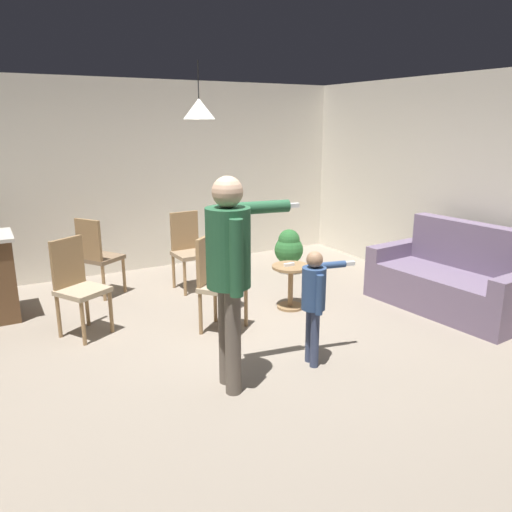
{
  "coord_description": "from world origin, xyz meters",
  "views": [
    {
      "loc": [
        -2.08,
        -3.95,
        2.14
      ],
      "look_at": [
        -0.04,
        -0.28,
        1.0
      ],
      "focal_mm": 35.13,
      "sensor_mm": 36.0,
      "label": 1
    }
  ],
  "objects_px": {
    "dining_chair_near_wall": "(97,254)",
    "potted_plant_corner": "(289,249)",
    "person_child": "(315,295)",
    "spare_remote_on_table": "(289,265)",
    "dining_chair_by_counter": "(189,248)",
    "couch_floral": "(451,281)",
    "person_adult": "(230,261)",
    "dining_chair_spare": "(77,283)",
    "dining_chair_centre_back": "(217,280)",
    "side_table_by_couch": "(291,281)"
  },
  "relations": [
    {
      "from": "dining_chair_centre_back",
      "to": "person_child",
      "type": "bearing_deg",
      "value": 69.95
    },
    {
      "from": "dining_chair_by_counter",
      "to": "dining_chair_near_wall",
      "type": "distance_m",
      "value": 1.14
    },
    {
      "from": "dining_chair_centre_back",
      "to": "side_table_by_couch",
      "type": "bearing_deg",
      "value": 147.67
    },
    {
      "from": "person_adult",
      "to": "potted_plant_corner",
      "type": "height_order",
      "value": "person_adult"
    },
    {
      "from": "person_child",
      "to": "dining_chair_spare",
      "type": "xyz_separation_m",
      "value": [
        -1.71,
        1.72,
        -0.11
      ]
    },
    {
      "from": "side_table_by_couch",
      "to": "dining_chair_centre_back",
      "type": "bearing_deg",
      "value": -171.65
    },
    {
      "from": "person_child",
      "to": "potted_plant_corner",
      "type": "height_order",
      "value": "person_child"
    },
    {
      "from": "person_child",
      "to": "spare_remote_on_table",
      "type": "relative_size",
      "value": 8.13
    },
    {
      "from": "couch_floral",
      "to": "dining_chair_spare",
      "type": "xyz_separation_m",
      "value": [
        -3.92,
        1.35,
        0.21
      ]
    },
    {
      "from": "dining_chair_near_wall",
      "to": "spare_remote_on_table",
      "type": "bearing_deg",
      "value": 16.78
    },
    {
      "from": "dining_chair_near_wall",
      "to": "potted_plant_corner",
      "type": "distance_m",
      "value": 2.65
    },
    {
      "from": "person_child",
      "to": "dining_chair_spare",
      "type": "bearing_deg",
      "value": -123.49
    },
    {
      "from": "dining_chair_centre_back",
      "to": "spare_remote_on_table",
      "type": "relative_size",
      "value": 7.69
    },
    {
      "from": "couch_floral",
      "to": "person_adult",
      "type": "relative_size",
      "value": 1.07
    },
    {
      "from": "person_child",
      "to": "spare_remote_on_table",
      "type": "bearing_deg",
      "value": 168.18
    },
    {
      "from": "side_table_by_couch",
      "to": "dining_chair_near_wall",
      "type": "bearing_deg",
      "value": 140.97
    },
    {
      "from": "person_child",
      "to": "dining_chair_by_counter",
      "type": "distance_m",
      "value": 2.56
    },
    {
      "from": "side_table_by_couch",
      "to": "dining_chair_near_wall",
      "type": "relative_size",
      "value": 0.52
    },
    {
      "from": "potted_plant_corner",
      "to": "dining_chair_centre_back",
      "type": "bearing_deg",
      "value": -142.18
    },
    {
      "from": "side_table_by_couch",
      "to": "person_child",
      "type": "height_order",
      "value": "person_child"
    },
    {
      "from": "dining_chair_near_wall",
      "to": "potted_plant_corner",
      "type": "relative_size",
      "value": 1.57
    },
    {
      "from": "potted_plant_corner",
      "to": "spare_remote_on_table",
      "type": "relative_size",
      "value": 4.9
    },
    {
      "from": "person_adult",
      "to": "dining_chair_by_counter",
      "type": "height_order",
      "value": "person_adult"
    },
    {
      "from": "dining_chair_centre_back",
      "to": "spare_remote_on_table",
      "type": "xyz_separation_m",
      "value": [
        0.98,
        0.14,
        -0.01
      ]
    },
    {
      "from": "dining_chair_near_wall",
      "to": "potted_plant_corner",
      "type": "xyz_separation_m",
      "value": [
        2.63,
        -0.29,
        -0.19
      ]
    },
    {
      "from": "person_adult",
      "to": "person_child",
      "type": "relative_size",
      "value": 1.65
    },
    {
      "from": "side_table_by_couch",
      "to": "dining_chair_centre_back",
      "type": "xyz_separation_m",
      "value": [
        -1.01,
        -0.15,
        0.22
      ]
    },
    {
      "from": "person_child",
      "to": "side_table_by_couch",
      "type": "bearing_deg",
      "value": 167.18
    },
    {
      "from": "couch_floral",
      "to": "dining_chair_centre_back",
      "type": "xyz_separation_m",
      "value": [
        -2.64,
        0.76,
        0.21
      ]
    },
    {
      "from": "person_child",
      "to": "dining_chair_near_wall",
      "type": "bearing_deg",
      "value": -143.65
    },
    {
      "from": "dining_chair_spare",
      "to": "potted_plant_corner",
      "type": "distance_m",
      "value": 3.16
    },
    {
      "from": "couch_floral",
      "to": "dining_chair_by_counter",
      "type": "relative_size",
      "value": 1.87
    },
    {
      "from": "person_adult",
      "to": "dining_chair_spare",
      "type": "height_order",
      "value": "person_adult"
    },
    {
      "from": "dining_chair_by_counter",
      "to": "potted_plant_corner",
      "type": "bearing_deg",
      "value": 175.61
    },
    {
      "from": "person_child",
      "to": "dining_chair_by_counter",
      "type": "height_order",
      "value": "person_child"
    },
    {
      "from": "couch_floral",
      "to": "spare_remote_on_table",
      "type": "height_order",
      "value": "couch_floral"
    },
    {
      "from": "person_child",
      "to": "potted_plant_corner",
      "type": "xyz_separation_m",
      "value": [
        1.34,
        2.51,
        -0.31
      ]
    },
    {
      "from": "dining_chair_spare",
      "to": "side_table_by_couch",
      "type": "bearing_deg",
      "value": 139.18
    },
    {
      "from": "person_child",
      "to": "dining_chair_centre_back",
      "type": "distance_m",
      "value": 1.22
    },
    {
      "from": "side_table_by_couch",
      "to": "person_adult",
      "type": "relative_size",
      "value": 0.3
    },
    {
      "from": "dining_chair_centre_back",
      "to": "dining_chair_spare",
      "type": "height_order",
      "value": "same"
    },
    {
      "from": "person_adult",
      "to": "potted_plant_corner",
      "type": "xyz_separation_m",
      "value": [
        2.17,
        2.52,
        -0.73
      ]
    },
    {
      "from": "dining_chair_by_counter",
      "to": "dining_chair_near_wall",
      "type": "relative_size",
      "value": 1.0
    },
    {
      "from": "spare_remote_on_table",
      "to": "dining_chair_spare",
      "type": "bearing_deg",
      "value": 168.84
    },
    {
      "from": "dining_chair_near_wall",
      "to": "side_table_by_couch",
      "type": "bearing_deg",
      "value": 17.45
    },
    {
      "from": "couch_floral",
      "to": "potted_plant_corner",
      "type": "xyz_separation_m",
      "value": [
        -0.87,
        2.14,
        0.02
      ]
    },
    {
      "from": "dining_chair_near_wall",
      "to": "dining_chair_spare",
      "type": "bearing_deg",
      "value": -54.88
    },
    {
      "from": "dining_chair_near_wall",
      "to": "dining_chair_centre_back",
      "type": "height_order",
      "value": "same"
    },
    {
      "from": "side_table_by_couch",
      "to": "dining_chair_by_counter",
      "type": "height_order",
      "value": "dining_chair_by_counter"
    },
    {
      "from": "dining_chair_centre_back",
      "to": "spare_remote_on_table",
      "type": "height_order",
      "value": "dining_chair_centre_back"
    }
  ]
}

